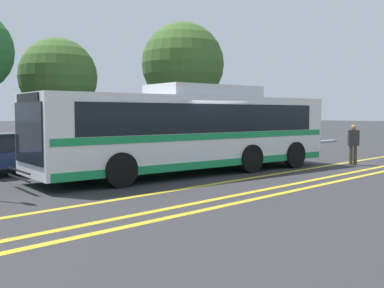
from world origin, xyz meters
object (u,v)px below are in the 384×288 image
at_px(transit_bus, 192,129).
at_px(tree_0, 58,77).
at_px(parked_car_2, 154,144).
at_px(pedestrian_0, 353,142).
at_px(parked_car_1, 3,155).
at_px(parked_car_3, 242,139).
at_px(tree_1, 183,64).

height_order(transit_bus, tree_0, tree_0).
xyz_separation_m(parked_car_2, pedestrian_0, (5.00, -6.56, 0.14)).
height_order(transit_bus, parked_car_1, transit_bus).
distance_m(parked_car_1, pedestrian_0, 13.25).
height_order(pedestrian_0, tree_0, tree_0).
distance_m(parked_car_2, tree_0, 5.96).
distance_m(parked_car_3, pedestrian_0, 6.90).
height_order(parked_car_1, parked_car_2, parked_car_2).
relative_size(parked_car_1, parked_car_2, 0.87).
bearing_deg(pedestrian_0, transit_bus, -152.25).
relative_size(parked_car_3, tree_1, 0.59).
height_order(transit_bus, parked_car_2, transit_bus).
bearing_deg(transit_bus, tree_1, -34.55).
bearing_deg(parked_car_2, pedestrian_0, 41.68).
bearing_deg(parked_car_1, tree_1, 102.30).
xyz_separation_m(parked_car_2, parked_car_3, (6.22, 0.23, -0.04)).
xyz_separation_m(transit_bus, tree_1, (6.12, 7.04, 3.25)).
height_order(parked_car_2, pedestrian_0, pedestrian_0).
bearing_deg(tree_0, parked_car_2, -68.11).
xyz_separation_m(transit_bus, parked_car_1, (-4.99, 4.02, -0.83)).
xyz_separation_m(transit_bus, parked_car_2, (1.38, 3.79, -0.76)).
bearing_deg(parked_car_3, transit_bus, 118.29).
xyz_separation_m(parked_car_3, tree_0, (-8.14, 4.53, 3.05)).
distance_m(parked_car_1, tree_0, 7.07).
xyz_separation_m(parked_car_1, parked_car_2, (6.38, -0.23, 0.07)).
height_order(transit_bus, parked_car_3, transit_bus).
bearing_deg(pedestrian_0, tree_0, 172.61).
bearing_deg(tree_0, pedestrian_0, -58.59).
bearing_deg(parked_car_1, parked_car_3, 87.13).
relative_size(parked_car_2, pedestrian_0, 2.91).
relative_size(pedestrian_0, tree_1, 0.23).
relative_size(parked_car_2, parked_car_3, 1.14).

